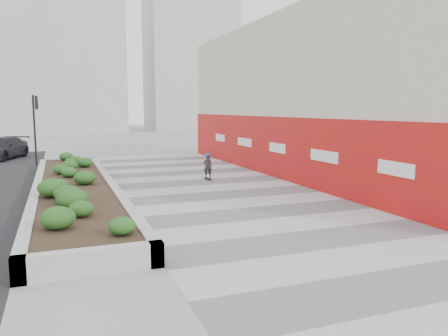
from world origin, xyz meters
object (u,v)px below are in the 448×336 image
Objects in this scene: planter at (74,185)px; skateboarder at (208,166)px; traffic_signal_near at (35,119)px; car_dark at (2,148)px.

skateboarder is at bearing 15.96° from planter.
car_dark is (-2.40, 4.50, -2.03)m from traffic_signal_near.
traffic_signal_near is 5.49m from car_dark.
planter is 6.36m from skateboarder.
skateboarder is at bearing -48.13° from traffic_signal_near.
planter is 3.58× the size of car_dark.
traffic_signal_near is 11.94m from skateboarder.
car_dark reaches higher than skateboarder.
planter is at bearing -163.99° from skateboarder.
planter is at bearing -54.39° from car_dark.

